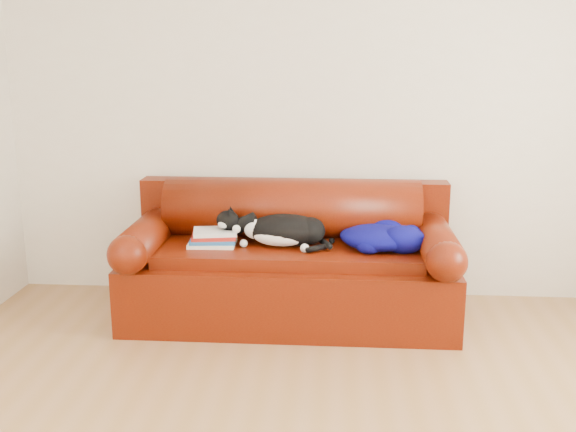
{
  "coord_description": "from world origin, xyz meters",
  "views": [
    {
      "loc": [
        0.06,
        -2.66,
        1.7
      ],
      "look_at": [
        -0.23,
        1.35,
        0.72
      ],
      "focal_mm": 42.0,
      "sensor_mm": 36.0,
      "label": 1
    }
  ],
  "objects_px": {
    "book_stack": "(214,238)",
    "blanket": "(380,236)",
    "sofa_base": "(290,283)",
    "cat": "(284,231)"
  },
  "relations": [
    {
      "from": "cat",
      "to": "blanket",
      "type": "relative_size",
      "value": 1.26
    },
    {
      "from": "cat",
      "to": "blanket",
      "type": "xyz_separation_m",
      "value": [
        0.61,
        0.01,
        -0.02
      ]
    },
    {
      "from": "book_stack",
      "to": "blanket",
      "type": "relative_size",
      "value": 0.55
    },
    {
      "from": "book_stack",
      "to": "cat",
      "type": "bearing_deg",
      "value": 1.61
    },
    {
      "from": "book_stack",
      "to": "cat",
      "type": "relative_size",
      "value": 0.44
    },
    {
      "from": "book_stack",
      "to": "blanket",
      "type": "bearing_deg",
      "value": 1.19
    },
    {
      "from": "blanket",
      "to": "sofa_base",
      "type": "bearing_deg",
      "value": 176.99
    },
    {
      "from": "cat",
      "to": "blanket",
      "type": "bearing_deg",
      "value": 6.75
    },
    {
      "from": "sofa_base",
      "to": "book_stack",
      "type": "height_order",
      "value": "book_stack"
    },
    {
      "from": "book_stack",
      "to": "cat",
      "type": "distance_m",
      "value": 0.46
    }
  ]
}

